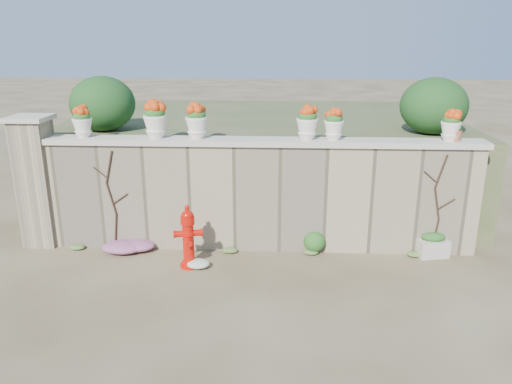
# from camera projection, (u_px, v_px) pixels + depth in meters

# --- Properties ---
(ground) EXTENTS (80.00, 80.00, 0.00)m
(ground) POSITION_uv_depth(u_px,v_px,m) (252.00, 293.00, 7.84)
(ground) COLOR #4C3D26
(ground) RESTS_ON ground
(stone_wall) EXTENTS (8.00, 0.40, 2.00)m
(stone_wall) POSITION_uv_depth(u_px,v_px,m) (258.00, 197.00, 9.25)
(stone_wall) COLOR gray
(stone_wall) RESTS_ON ground
(wall_cap) EXTENTS (8.10, 0.52, 0.10)m
(wall_cap) POSITION_uv_depth(u_px,v_px,m) (258.00, 142.00, 8.93)
(wall_cap) COLOR beige
(wall_cap) RESTS_ON stone_wall
(gate_pillar) EXTENTS (0.72, 0.72, 2.48)m
(gate_pillar) POSITION_uv_depth(u_px,v_px,m) (37.00, 181.00, 9.37)
(gate_pillar) COLOR gray
(gate_pillar) RESTS_ON ground
(raised_fill) EXTENTS (9.00, 6.00, 2.00)m
(raised_fill) POSITION_uv_depth(u_px,v_px,m) (264.00, 157.00, 12.30)
(raised_fill) COLOR #384C23
(raised_fill) RESTS_ON ground
(back_shrub_left) EXTENTS (1.30, 1.30, 1.10)m
(back_shrub_left) POSITION_uv_depth(u_px,v_px,m) (103.00, 104.00, 10.08)
(back_shrub_left) COLOR #143814
(back_shrub_left) RESTS_ON raised_fill
(back_shrub_right) EXTENTS (1.30, 1.30, 1.10)m
(back_shrub_right) POSITION_uv_depth(u_px,v_px,m) (434.00, 106.00, 9.76)
(back_shrub_right) COLOR #143814
(back_shrub_right) RESTS_ON raised_fill
(vine_left) EXTENTS (0.60, 0.04, 1.91)m
(vine_left) POSITION_uv_depth(u_px,v_px,m) (112.00, 199.00, 9.17)
(vine_left) COLOR black
(vine_left) RESTS_ON ground
(vine_right) EXTENTS (0.60, 0.04, 1.91)m
(vine_right) POSITION_uv_depth(u_px,v_px,m) (438.00, 204.00, 8.89)
(vine_right) COLOR black
(vine_right) RESTS_ON ground
(fire_hydrant) EXTENTS (0.49, 0.35, 1.13)m
(fire_hydrant) POSITION_uv_depth(u_px,v_px,m) (188.00, 237.00, 8.57)
(fire_hydrant) COLOR red
(fire_hydrant) RESTS_ON ground
(planter_box) EXTENTS (0.61, 0.43, 0.46)m
(planter_box) POSITION_uv_depth(u_px,v_px,m) (432.00, 245.00, 9.09)
(planter_box) COLOR beige
(planter_box) RESTS_ON ground
(green_shrub) EXTENTS (0.54, 0.49, 0.51)m
(green_shrub) POSITION_uv_depth(u_px,v_px,m) (314.00, 241.00, 9.18)
(green_shrub) COLOR #1E5119
(green_shrub) RESTS_ON ground
(magenta_clump) EXTENTS (0.98, 0.65, 0.26)m
(magenta_clump) POSITION_uv_depth(u_px,v_px,m) (128.00, 247.00, 9.24)
(magenta_clump) COLOR #D129B8
(magenta_clump) RESTS_ON ground
(white_flowers) EXTENTS (0.53, 0.43, 0.19)m
(white_flowers) POSITION_uv_depth(u_px,v_px,m) (193.00, 264.00, 8.60)
(white_flowers) COLOR white
(white_flowers) RESTS_ON ground
(urn_pot_0) EXTENTS (0.35, 0.35, 0.55)m
(urn_pot_0) POSITION_uv_depth(u_px,v_px,m) (82.00, 122.00, 8.99)
(urn_pot_0) COLOR white
(urn_pot_0) RESTS_ON wall_cap
(urn_pot_1) EXTENTS (0.42, 0.42, 0.66)m
(urn_pot_1) POSITION_uv_depth(u_px,v_px,m) (155.00, 120.00, 8.91)
(urn_pot_1) COLOR white
(urn_pot_1) RESTS_ON wall_cap
(urn_pot_2) EXTENTS (0.40, 0.40, 0.62)m
(urn_pot_2) POSITION_uv_depth(u_px,v_px,m) (196.00, 121.00, 8.88)
(urn_pot_2) COLOR white
(urn_pot_2) RESTS_ON wall_cap
(urn_pot_3) EXTENTS (0.38, 0.38, 0.60)m
(urn_pot_3) POSITION_uv_depth(u_px,v_px,m) (307.00, 123.00, 8.79)
(urn_pot_3) COLOR white
(urn_pot_3) RESTS_ON wall_cap
(urn_pot_4) EXTENTS (0.35, 0.35, 0.55)m
(urn_pot_4) POSITION_uv_depth(u_px,v_px,m) (334.00, 125.00, 8.77)
(urn_pot_4) COLOR white
(urn_pot_4) RESTS_ON wall_cap
(urn_pot_5) EXTENTS (0.35, 0.35, 0.54)m
(urn_pot_5) POSITION_uv_depth(u_px,v_px,m) (451.00, 126.00, 8.67)
(urn_pot_5) COLOR white
(urn_pot_5) RESTS_ON wall_cap
(terracotta_pot) EXTENTS (0.25, 0.25, 0.30)m
(terracotta_pot) POSITION_uv_depth(u_px,v_px,m) (455.00, 133.00, 8.71)
(terracotta_pot) COLOR #B55C37
(terracotta_pot) RESTS_ON wall_cap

